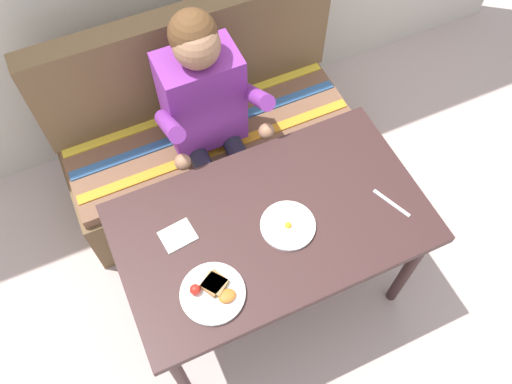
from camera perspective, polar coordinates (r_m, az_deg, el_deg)
The scene contains 8 objects.
ground_plane at distance 2.69m, azimuth 1.35°, elevation -10.39°, with size 8.00×8.00×0.00m, color #BAA6A0.
table at distance 2.09m, azimuth 1.71°, elevation -4.23°, with size 1.20×0.70×0.73m.
couch at distance 2.74m, azimuth -5.37°, elevation 5.91°, with size 1.44×0.56×1.00m.
person at distance 2.31m, azimuth -5.20°, elevation 8.60°, with size 0.45×0.61×1.21m.
plate_breakfast at distance 1.89m, azimuth -4.70°, elevation -10.73°, with size 0.23×0.23×0.05m.
plate_eggs at distance 2.00m, azimuth 3.48°, elevation -3.65°, with size 0.21×0.21×0.04m.
napkin at distance 2.01m, azimuth -8.49°, elevation -4.71°, with size 0.13×0.10×0.01m, color silver.
fork at distance 2.12m, azimuth 14.50°, elevation -1.17°, with size 0.01×0.17×0.01m, color silver.
Camera 1 is at (-0.44, -0.82, 2.52)m, focal length 36.84 mm.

